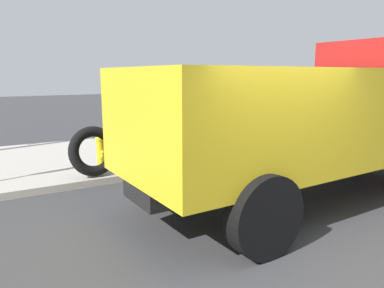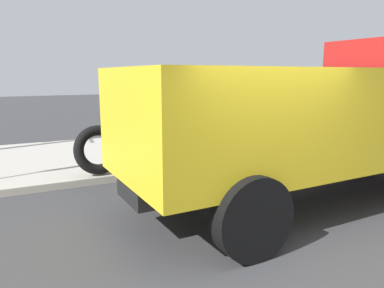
{
  "view_description": "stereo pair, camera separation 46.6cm",
  "coord_description": "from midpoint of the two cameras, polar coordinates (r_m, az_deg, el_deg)",
  "views": [
    {
      "loc": [
        -3.38,
        -3.33,
        2.3
      ],
      "look_at": [
        0.05,
        2.4,
        1.03
      ],
      "focal_mm": 34.13,
      "sensor_mm": 36.0,
      "label": 1
    },
    {
      "loc": [
        -2.98,
        -3.55,
        2.3
      ],
      "look_at": [
        0.05,
        2.4,
        1.03
      ],
      "focal_mm": 34.13,
      "sensor_mm": 36.0,
      "label": 2
    }
  ],
  "objects": [
    {
      "name": "loose_tire",
      "position": [
        8.09,
        -12.82,
        -0.91
      ],
      "size": [
        1.09,
        0.46,
        1.09
      ],
      "primitive_type": "torus",
      "rotation": [
        1.4,
        0.0,
        0.06
      ],
      "color": "black",
      "rests_on": "sidewalk_curb"
    },
    {
      "name": "sidewalk_curb",
      "position": [
        10.67,
        -8.99,
        -1.38
      ],
      "size": [
        36.0,
        5.0,
        0.15
      ],
      "primitive_type": "cube",
      "color": "#ADA89E",
      "rests_on": "ground"
    },
    {
      "name": "ground_plane",
      "position": [
        5.22,
        14.74,
        -15.76
      ],
      "size": [
        80.0,
        80.0,
        0.0
      ],
      "primitive_type": "plane",
      "color": "#38383A"
    },
    {
      "name": "dump_truck_yellow",
      "position": [
        7.08,
        21.48,
        4.45
      ],
      "size": [
        7.06,
        2.93,
        3.0
      ],
      "color": "gold",
      "rests_on": "ground"
    },
    {
      "name": "fire_hydrant",
      "position": [
        8.7,
        -11.65,
        -0.8
      ],
      "size": [
        0.22,
        0.49,
        0.82
      ],
      "color": "yellow",
      "rests_on": "sidewalk_curb"
    }
  ]
}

